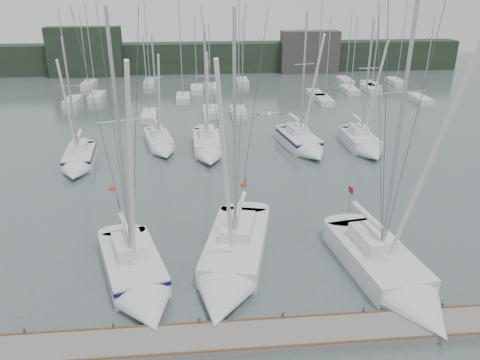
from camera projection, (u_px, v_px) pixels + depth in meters
name	position (u px, v px, depth m)	size (l,w,h in m)	color
ground	(234.00, 277.00, 26.18)	(160.00, 160.00, 0.00)	#485856
dock	(243.00, 337.00, 21.54)	(24.00, 2.00, 0.40)	slate
far_treeline	(206.00, 58.00, 81.79)	(90.00, 4.00, 5.00)	black
far_building_left	(85.00, 52.00, 77.68)	(12.00, 3.00, 8.00)	black
far_building_right	(310.00, 52.00, 81.09)	(10.00, 3.00, 7.00)	#3B3836
mast_forest	(251.00, 92.00, 66.02)	(49.20, 23.69, 14.74)	#BDBDC1
sailboat_near_left	(138.00, 280.00, 24.90)	(5.40, 9.21, 15.31)	#BDBDC1
sailboat_near_center	(230.00, 268.00, 26.01)	(5.72, 11.47, 15.35)	#BDBDC1
sailboat_near_right	(396.00, 281.00, 24.84)	(4.72, 10.73, 17.58)	#BDBDC1
sailboat_mid_a	(78.00, 162.00, 40.89)	(3.08, 7.57, 11.83)	#BDBDC1
sailboat_mid_b	(161.00, 145.00, 45.23)	(3.80, 7.71, 11.38)	#BDBDC1
sailboat_mid_c	(208.00, 149.00, 43.98)	(2.81, 8.45, 11.92)	#BDBDC1
sailboat_mid_d	(304.00, 145.00, 44.94)	(4.16, 8.49, 13.56)	#BDBDC1
sailboat_mid_e	(364.00, 145.00, 44.89)	(2.73, 7.73, 12.90)	#BDBDC1
buoy_b	(244.00, 185.00, 37.77)	(0.50, 0.50, 0.50)	red
buoy_c	(112.00, 189.00, 37.10)	(0.50, 0.50, 0.50)	red
seagull	(269.00, 114.00, 23.36)	(1.13, 0.50, 0.22)	silver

